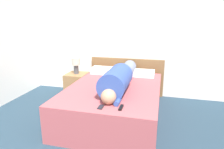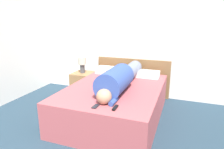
{
  "view_description": "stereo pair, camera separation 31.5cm",
  "coord_description": "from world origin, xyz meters",
  "px_view_note": "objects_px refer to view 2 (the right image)",
  "views": [
    {
      "loc": [
        0.6,
        -0.9,
        1.63
      ],
      "look_at": [
        -0.16,
        2.04,
        0.8
      ],
      "focal_mm": 32.0,
      "sensor_mm": 36.0,
      "label": 1
    },
    {
      "loc": [
        0.9,
        -0.81,
        1.63
      ],
      "look_at": [
        -0.16,
        2.04,
        0.8
      ],
      "focal_mm": 32.0,
      "sensor_mm": 36.0,
      "label": 2
    }
  ],
  "objects_px": {
    "nightstand": "(83,83)",
    "person_lying": "(120,78)",
    "pillow_near_headboard": "(111,70)",
    "pillow_second": "(144,74)",
    "cell_phone": "(96,106)",
    "bed": "(115,102)",
    "tv_remote": "(115,108)",
    "table_lamp": "(82,63)"
  },
  "relations": [
    {
      "from": "pillow_near_headboard",
      "to": "table_lamp",
      "type": "bearing_deg",
      "value": 177.87
    },
    {
      "from": "tv_remote",
      "to": "person_lying",
      "type": "bearing_deg",
      "value": 103.48
    },
    {
      "from": "tv_remote",
      "to": "cell_phone",
      "type": "height_order",
      "value": "tv_remote"
    },
    {
      "from": "pillow_near_headboard",
      "to": "tv_remote",
      "type": "distance_m",
      "value": 1.73
    },
    {
      "from": "pillow_near_headboard",
      "to": "pillow_second",
      "type": "bearing_deg",
      "value": 0.0
    },
    {
      "from": "pillow_near_headboard",
      "to": "cell_phone",
      "type": "xyz_separation_m",
      "value": [
        0.4,
        -1.63,
        -0.06
      ]
    },
    {
      "from": "cell_phone",
      "to": "table_lamp",
      "type": "bearing_deg",
      "value": 123.29
    },
    {
      "from": "table_lamp",
      "to": "pillow_near_headboard",
      "type": "distance_m",
      "value": 0.7
    },
    {
      "from": "nightstand",
      "to": "pillow_second",
      "type": "relative_size",
      "value": 0.86
    },
    {
      "from": "bed",
      "to": "pillow_near_headboard",
      "type": "distance_m",
      "value": 0.92
    },
    {
      "from": "nightstand",
      "to": "pillow_near_headboard",
      "type": "relative_size",
      "value": 0.82
    },
    {
      "from": "bed",
      "to": "table_lamp",
      "type": "xyz_separation_m",
      "value": [
        -1.06,
        0.8,
        0.44
      ]
    },
    {
      "from": "pillow_second",
      "to": "nightstand",
      "type": "bearing_deg",
      "value": 178.95
    },
    {
      "from": "nightstand",
      "to": "cell_phone",
      "type": "distance_m",
      "value": 2.01
    },
    {
      "from": "person_lying",
      "to": "bed",
      "type": "bearing_deg",
      "value": 161.93
    },
    {
      "from": "person_lying",
      "to": "tv_remote",
      "type": "relative_size",
      "value": 12.15
    },
    {
      "from": "table_lamp",
      "to": "person_lying",
      "type": "xyz_separation_m",
      "value": [
        1.16,
        -0.83,
        0.0
      ]
    },
    {
      "from": "nightstand",
      "to": "pillow_near_headboard",
      "type": "xyz_separation_m",
      "value": [
        0.69,
        -0.03,
        0.37
      ]
    },
    {
      "from": "bed",
      "to": "pillow_near_headboard",
      "type": "relative_size",
      "value": 3.43
    },
    {
      "from": "table_lamp",
      "to": "pillow_second",
      "type": "relative_size",
      "value": 0.61
    },
    {
      "from": "nightstand",
      "to": "person_lying",
      "type": "xyz_separation_m",
      "value": [
        1.16,
        -0.83,
        0.47
      ]
    },
    {
      "from": "bed",
      "to": "pillow_second",
      "type": "bearing_deg",
      "value": 66.64
    },
    {
      "from": "pillow_near_headboard",
      "to": "person_lying",
      "type": "bearing_deg",
      "value": -59.9
    },
    {
      "from": "pillow_second",
      "to": "cell_phone",
      "type": "bearing_deg",
      "value": -100.5
    },
    {
      "from": "pillow_near_headboard",
      "to": "tv_remote",
      "type": "height_order",
      "value": "pillow_near_headboard"
    },
    {
      "from": "cell_phone",
      "to": "person_lying",
      "type": "bearing_deg",
      "value": 85.29
    },
    {
      "from": "table_lamp",
      "to": "person_lying",
      "type": "distance_m",
      "value": 1.43
    },
    {
      "from": "bed",
      "to": "tv_remote",
      "type": "height_order",
      "value": "tv_remote"
    },
    {
      "from": "nightstand",
      "to": "person_lying",
      "type": "bearing_deg",
      "value": -35.82
    },
    {
      "from": "table_lamp",
      "to": "pillow_second",
      "type": "bearing_deg",
      "value": -1.05
    },
    {
      "from": "pillow_near_headboard",
      "to": "tv_remote",
      "type": "bearing_deg",
      "value": -67.61
    },
    {
      "from": "nightstand",
      "to": "pillow_second",
      "type": "xyz_separation_m",
      "value": [
        1.39,
        -0.03,
        0.36
      ]
    },
    {
      "from": "table_lamp",
      "to": "tv_remote",
      "type": "bearing_deg",
      "value": -50.34
    },
    {
      "from": "bed",
      "to": "tv_remote",
      "type": "relative_size",
      "value": 13.84
    },
    {
      "from": "nightstand",
      "to": "cell_phone",
      "type": "bearing_deg",
      "value": -56.71
    },
    {
      "from": "person_lying",
      "to": "pillow_second",
      "type": "bearing_deg",
      "value": 73.83
    },
    {
      "from": "bed",
      "to": "cell_phone",
      "type": "xyz_separation_m",
      "value": [
        0.03,
        -0.86,
        0.28
      ]
    },
    {
      "from": "pillow_near_headboard",
      "to": "cell_phone",
      "type": "bearing_deg",
      "value": -76.19
    },
    {
      "from": "table_lamp",
      "to": "pillow_near_headboard",
      "type": "height_order",
      "value": "table_lamp"
    },
    {
      "from": "bed",
      "to": "cell_phone",
      "type": "distance_m",
      "value": 0.9
    },
    {
      "from": "bed",
      "to": "tv_remote",
      "type": "distance_m",
      "value": 0.92
    },
    {
      "from": "pillow_near_headboard",
      "to": "cell_phone",
      "type": "height_order",
      "value": "pillow_near_headboard"
    }
  ]
}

